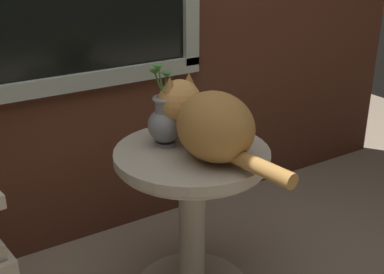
{
  "coord_description": "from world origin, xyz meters",
  "views": [
    {
      "loc": [
        -0.57,
        -1.25,
        1.35
      ],
      "look_at": [
        0.29,
        0.13,
        0.67
      ],
      "focal_mm": 47.32,
      "sensor_mm": 36.0,
      "label": 1
    }
  ],
  "objects": [
    {
      "name": "cat",
      "position": [
        0.31,
        0.05,
        0.75
      ],
      "size": [
        0.27,
        0.6,
        0.26
      ],
      "color": "#AD7A3D",
      "rests_on": "wicker_side_table"
    },
    {
      "name": "wicker_side_table",
      "position": [
        0.29,
        0.13,
        0.42
      ],
      "size": [
        0.56,
        0.56,
        0.62
      ],
      "color": "#B2A893",
      "rests_on": "ground_plane"
    },
    {
      "name": "pewter_vase_with_ivy",
      "position": [
        0.24,
        0.22,
        0.72
      ],
      "size": [
        0.12,
        0.12,
        0.3
      ],
      "color": "gray",
      "rests_on": "wicker_side_table"
    }
  ]
}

